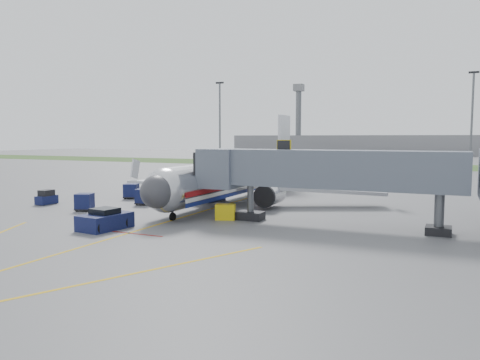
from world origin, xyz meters
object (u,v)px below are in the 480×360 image
at_px(pushback_tug, 105,220).
at_px(airliner, 237,178).
at_px(belt_loader, 214,197).
at_px(baggage_tug, 47,198).
at_px(ramp_worker, 185,189).

bearing_deg(pushback_tug, airliner, 81.99).
xyz_separation_m(airliner, belt_loader, (-2.50, -0.94, -2.17)).
distance_m(pushback_tug, baggage_tug, 16.85).
xyz_separation_m(airliner, baggage_tug, (-17.43, -10.68, -1.96)).
bearing_deg(belt_loader, baggage_tug, -146.86).
distance_m(belt_loader, ramp_worker, 5.26).
relative_size(airliner, ramp_worker, 18.50).
distance_m(pushback_tug, belt_loader, 17.81).
relative_size(pushback_tug, ramp_worker, 2.18).
bearing_deg(belt_loader, ramp_worker, 157.76).
bearing_deg(airliner, baggage_tug, -148.49).
distance_m(airliner, pushback_tug, 19.03).
height_order(belt_loader, ramp_worker, ramp_worker).
bearing_deg(baggage_tug, airliner, 31.51).
xyz_separation_m(airliner, pushback_tug, (-2.64, -18.75, -1.96)).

